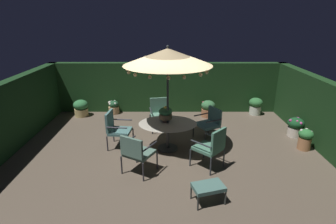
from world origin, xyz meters
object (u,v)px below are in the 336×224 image
Objects in this scene: potted_plant_front_corner at (256,105)px; potted_plant_back_center at (296,126)px; potted_plant_left_far at (208,108)px; patio_umbrella at (168,57)px; patio_chair_south at (210,121)px; patio_chair_northeast at (116,127)px; potted_plant_back_left at (114,107)px; potted_plant_right_near at (81,108)px; patio_chair_southeast at (212,146)px; ottoman_footrest at (209,188)px; potted_plant_left_near at (306,139)px; centerpiece_planter at (166,113)px; patio_dining_table at (168,128)px; patio_chair_north at (160,112)px; patio_chair_east at (137,151)px.

potted_plant_front_corner is 2.00m from potted_plant_back_center.
patio_umbrella is at bearing -120.20° from potted_plant_left_far.
patio_chair_northeast is at bearing -168.57° from patio_chair_south.
potted_plant_right_near is (-1.13, -0.26, 0.06)m from potted_plant_back_left.
potted_plant_back_center is (2.59, 0.13, -0.21)m from patio_chair_south.
patio_umbrella reaches higher than potted_plant_back_left.
patio_chair_southeast is at bearing -40.26° from potted_plant_right_near.
patio_chair_southeast is 1.28m from ottoman_footrest.
patio_chair_south is 2.93m from ottoman_footrest.
potted_plant_left_near is 7.32m from potted_plant_right_near.
patio_chair_northeast is at bearing -77.36° from potted_plant_back_left.
potted_plant_back_center is (0.60, -1.91, -0.02)m from potted_plant_front_corner.
potted_plant_left_far is at bearing 81.96° from ottoman_footrest.
centerpiece_planter is at bearing 178.16° from potted_plant_left_near.
patio_dining_table is 0.56× the size of patio_umbrella.
patio_umbrella is 4.12m from potted_plant_back_left.
potted_plant_left_far is 4.59m from potted_plant_right_near.
patio_dining_table is 2.63× the size of potted_plant_back_center.
patio_dining_table is 1.42m from patio_chair_northeast.
patio_chair_north reaches higher than patio_dining_table.
patio_chair_east is at bearing -119.81° from patio_dining_table.
patio_umbrella reaches higher than potted_plant_left_near.
patio_chair_southeast is (1.28, -2.37, 0.02)m from patio_chair_north.
potted_plant_front_corner reaches higher than potted_plant_back_left.
potted_plant_back_center reaches higher than ottoman_footrest.
centerpiece_planter is 0.69× the size of potted_plant_front_corner.
potted_plant_back_center is (3.88, 0.71, -0.67)m from centerpiece_planter.
potted_plant_left_far is (2.86, 2.35, -0.27)m from patio_chair_northeast.
potted_plant_right_near is (-1.73, 2.41, -0.26)m from patio_chair_northeast.
potted_plant_right_near is (-4.59, 0.05, 0.00)m from potted_plant_left_far.
potted_plant_back_left is (-2.80, 5.02, -0.08)m from ottoman_footrest.
patio_dining_table reaches higher than potted_plant_back_center.
potted_plant_back_left is (-2.01, 2.81, -0.37)m from patio_dining_table.
ottoman_footrest is 3.66m from potted_plant_left_near.
patio_chair_northeast is at bearing 178.18° from potted_plant_left_near.
potted_plant_back_left is 0.78× the size of potted_plant_front_corner.
patio_chair_southeast is 4.87m from potted_plant_back_left.
centerpiece_planter reaches higher than patio_chair_south.
patio_chair_east is 1.98× the size of potted_plant_back_left.
patio_umbrella is 2.86× the size of patio_chair_east.
patio_chair_northeast is 1.63× the size of potted_plant_front_corner.
centerpiece_planter is 1.58m from patio_chair_southeast.
potted_plant_right_near is at bearing 165.98° from potted_plant_back_center.
patio_chair_southeast reaches higher than potted_plant_left_far.
centerpiece_planter is (-0.06, 0.10, 0.38)m from patio_dining_table.
patio_umbrella reaches higher than ottoman_footrest.
potted_plant_left_near is (5.13, -0.16, -0.26)m from patio_chair_northeast.
potted_plant_back_center is at bearing -14.02° from potted_plant_right_near.
potted_plant_front_corner is (3.28, 2.62, -0.65)m from centerpiece_planter.
patio_umbrella is at bearing 136.15° from patio_chair_southeast.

